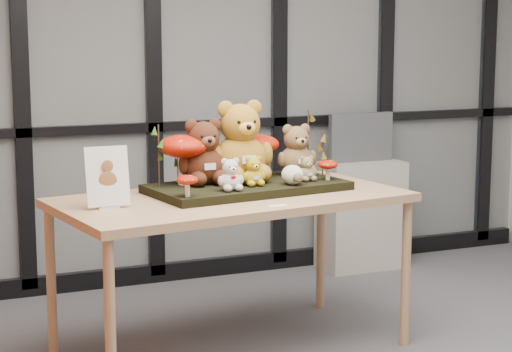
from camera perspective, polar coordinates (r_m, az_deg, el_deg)
name	(u,v)px	position (r m, az deg, el deg)	size (l,w,h in m)	color
room_shell	(426,32)	(4.03, 10.40, 8.71)	(5.00, 5.00, 5.00)	beige
glass_partition	(218,70)	(6.24, -2.35, 6.57)	(4.90, 0.06, 2.78)	#2D383F
display_table	(232,208)	(4.80, -1.51, -1.97)	(1.89, 1.13, 0.84)	#A47F59
diorama_tray	(247,187)	(4.91, -0.53, -0.69)	(1.03, 0.51, 0.04)	black
bear_pooh_yellow	(240,137)	(4.95, -1.00, 2.44)	(0.36, 0.33, 0.48)	#A5731F
bear_brown_medium	(203,148)	(4.87, -3.26, 1.73)	(0.29, 0.26, 0.38)	#431E10
bear_tan_back	(296,147)	(5.17, 2.48, 1.81)	(0.24, 0.22, 0.31)	brown
bear_small_yellow	(253,170)	(4.81, -0.17, 0.40)	(0.13, 0.12, 0.17)	gold
bear_white_bow	(230,173)	(4.67, -1.60, 0.21)	(0.14, 0.13, 0.18)	silver
bear_beige_small	(307,167)	(4.97, 3.15, 0.56)	(0.11, 0.10, 0.15)	olive
plush_cream_hedgehog	(293,174)	(4.85, 2.26, 0.13)	(0.09, 0.08, 0.11)	white
mushroom_back_left	(183,157)	(4.85, -4.49, 1.16)	(0.26, 0.26, 0.29)	#971404
mushroom_back_right	(259,153)	(5.12, 0.16, 1.41)	(0.23, 0.23, 0.25)	#971404
mushroom_front_left	(187,185)	(4.51, -4.25, -0.54)	(0.11, 0.11, 0.12)	#971404
mushroom_front_right	(328,169)	(5.01, 4.45, 0.43)	(0.11, 0.11, 0.12)	#971404
sprig_green_far_left	(159,156)	(4.79, -6.00, 1.25)	(0.05, 0.05, 0.32)	#10330B
sprig_green_mid_left	(178,162)	(4.90, -4.84, 0.87)	(0.05, 0.05, 0.23)	#10330B
sprig_dry_far_right	(308,142)	(5.21, 3.23, 2.11)	(0.05, 0.05, 0.36)	brown
sprig_dry_mid_right	(323,155)	(5.12, 4.13, 1.33)	(0.05, 0.05, 0.24)	brown
sprig_green_centre	(217,161)	(5.02, -2.40, 0.91)	(0.05, 0.05, 0.19)	#10330B
sign_holder	(107,180)	(4.49, -9.13, -0.22)	(0.21, 0.06, 0.30)	silver
label_card	(278,206)	(4.51, 1.35, -1.84)	(0.10, 0.03, 0.00)	white
cabinet	(361,215)	(6.61, 6.46, -2.39)	(0.57, 0.33, 0.76)	#A19B90
monitor	(361,137)	(6.54, 6.47, 2.39)	(0.48, 0.05, 0.34)	#4C4F54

